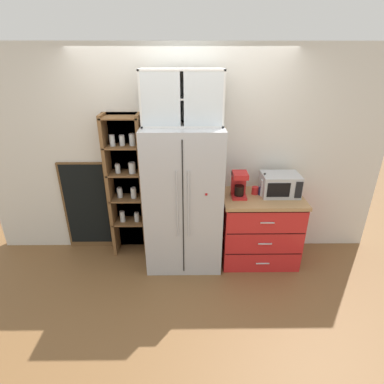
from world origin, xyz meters
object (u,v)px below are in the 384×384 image
at_px(microwave, 280,185).
at_px(mug_red, 255,190).
at_px(bottle_green, 263,187).
at_px(chalkboard_menu, 87,206).
at_px(refrigerator, 184,199).
at_px(mug_navy, 262,191).
at_px(bottle_clear, 264,186).
at_px(coffee_maker, 239,184).

relative_size(microwave, mug_red, 3.75).
bearing_deg(bottle_green, chalkboard_menu, 173.10).
xyz_separation_m(microwave, chalkboard_menu, (-2.41, 0.23, -0.40)).
xyz_separation_m(refrigerator, microwave, (1.15, 0.07, 0.15)).
bearing_deg(mug_navy, mug_red, 163.84).
bearing_deg(mug_navy, bottle_green, -92.87).
height_order(mug_red, bottle_green, bottle_green).
bearing_deg(microwave, bottle_clear, -170.94).
xyz_separation_m(bottle_clear, chalkboard_menu, (-2.21, 0.26, -0.40)).
height_order(refrigerator, chalkboard_menu, refrigerator).
distance_m(coffee_maker, bottle_green, 0.30).
distance_m(coffee_maker, mug_navy, 0.31).
distance_m(mug_red, chalkboard_menu, 2.16).
xyz_separation_m(microwave, coffee_maker, (-0.49, -0.04, 0.03)).
bearing_deg(bottle_clear, bottle_green, -90.00).
bearing_deg(chalkboard_menu, microwave, -5.51).
distance_m(refrigerator, bottle_green, 0.95).
height_order(coffee_maker, mug_navy, coffee_maker).
relative_size(refrigerator, coffee_maker, 5.57).
height_order(mug_navy, chalkboard_menu, chalkboard_menu).
xyz_separation_m(refrigerator, mug_navy, (0.94, 0.07, 0.06)).
relative_size(refrigerator, bottle_clear, 6.06).
height_order(mug_navy, bottle_green, bottle_green).
bearing_deg(bottle_green, coffee_maker, -178.63).
distance_m(mug_red, bottle_clear, 0.13).
bearing_deg(mug_navy, coffee_maker, -172.61).
bearing_deg(microwave, mug_navy, -178.87).
height_order(mug_red, bottle_clear, bottle_clear).
distance_m(microwave, mug_navy, 0.22).
height_order(refrigerator, mug_navy, refrigerator).
relative_size(refrigerator, microwave, 3.93).
bearing_deg(mug_navy, microwave, 1.13).
distance_m(mug_navy, bottle_clear, 0.08).
xyz_separation_m(bottle_green, chalkboard_menu, (-2.21, 0.27, -0.38)).
height_order(refrigerator, bottle_clear, refrigerator).
xyz_separation_m(mug_navy, bottle_green, (-0.00, -0.03, 0.07)).
relative_size(refrigerator, mug_red, 14.71).
distance_m(microwave, bottle_clear, 0.21).
relative_size(refrigerator, mug_navy, 13.96).
distance_m(refrigerator, mug_navy, 0.95).
bearing_deg(bottle_green, mug_navy, 87.13).
xyz_separation_m(coffee_maker, chalkboard_menu, (-1.92, 0.27, -0.42)).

